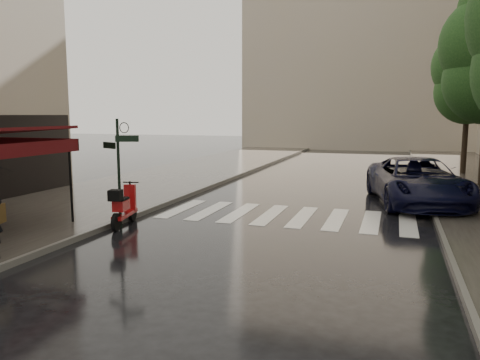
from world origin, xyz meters
The scene contains 10 objects.
ground centered at (0.00, 0.00, 0.00)m, with size 120.00×120.00×0.00m, color black.
sidewalk_near centered at (-4.50, 12.00, 0.06)m, with size 6.00×60.00×0.12m, color #38332D.
curb_near centered at (-1.45, 12.00, 0.07)m, with size 0.12×60.00×0.16m, color #595651.
curb_far centered at (7.45, 12.00, 0.07)m, with size 0.12×60.00×0.16m, color #595651.
crosswalk centered at (2.98, 6.00, 0.01)m, with size 7.85×3.20×0.01m.
signpost centered at (-1.19, 3.00, 1.83)m, with size 1.17×0.29×3.10m.
backdrop_building centered at (3.00, 38.00, 10.00)m, with size 22.00×6.00×20.00m, color tan.
tree_far centered at (9.70, 19.00, 5.46)m, with size 3.80×3.80×8.16m.
scooter centered at (-1.18, 3.14, 0.56)m, with size 0.70×1.82×1.21m.
parked_car centered at (7.00, 9.40, 0.84)m, with size 2.79×6.05×1.68m, color black.
Camera 1 is at (6.18, -8.37, 3.20)m, focal length 35.00 mm.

